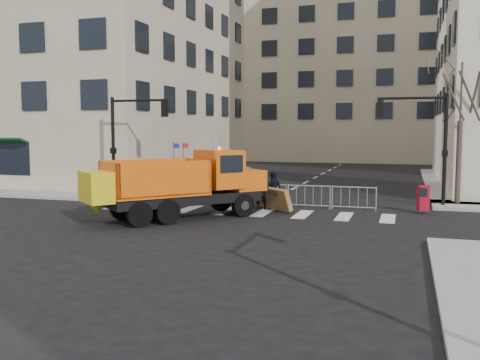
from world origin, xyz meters
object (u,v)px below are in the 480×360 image
(cop_c, at_px, (274,190))
(worker, at_px, (190,182))
(plow_truck, at_px, (179,183))
(newspaper_box, at_px, (423,198))
(cop_a, at_px, (261,190))
(cop_b, at_px, (239,189))

(cop_c, distance_m, worker, 4.17)
(plow_truck, distance_m, newspaper_box, 10.72)
(cop_a, bearing_deg, worker, -40.17)
(cop_b, relative_size, newspaper_box, 1.84)
(plow_truck, relative_size, cop_a, 4.43)
(cop_a, bearing_deg, plow_truck, 20.19)
(cop_a, xyz_separation_m, cop_b, (-0.79, -0.87, 0.09))
(worker, bearing_deg, newspaper_box, -20.68)
(plow_truck, height_order, cop_c, plow_truck)
(cop_c, xyz_separation_m, newspaper_box, (6.70, 0.32, -0.17))
(newspaper_box, bearing_deg, plow_truck, -173.80)
(cop_a, xyz_separation_m, worker, (-3.71, 0.39, 0.23))
(cop_c, bearing_deg, newspaper_box, 118.57)
(plow_truck, relative_size, newspaper_box, 7.45)
(plow_truck, xyz_separation_m, cop_a, (2.56, 3.56, -0.59))
(cop_a, relative_size, newspaper_box, 1.68)
(cop_b, relative_size, cop_c, 1.16)
(newspaper_box, bearing_deg, cop_b, 174.15)
(cop_a, relative_size, cop_b, 0.92)
(cop_c, bearing_deg, cop_b, -14.39)
(cop_a, relative_size, cop_c, 1.06)
(cop_c, relative_size, newspaper_box, 1.58)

